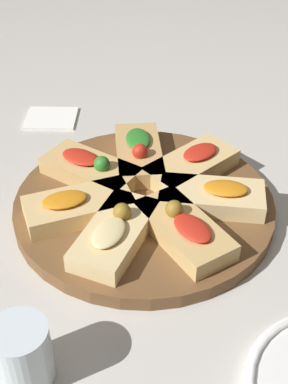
# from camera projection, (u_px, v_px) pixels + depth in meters

# --- Properties ---
(ground_plane) EXTENTS (3.00, 3.00, 0.00)m
(ground_plane) POSITION_uv_depth(u_px,v_px,m) (144.00, 210.00, 0.87)
(ground_plane) COLOR beige
(serving_board) EXTENTS (0.42, 0.42, 0.02)m
(serving_board) POSITION_uv_depth(u_px,v_px,m) (144.00, 205.00, 0.86)
(serving_board) COLOR brown
(serving_board) RESTS_ON ground_plane
(focaccia_slice_0) EXTENTS (0.17, 0.09, 0.04)m
(focaccia_slice_0) POSITION_uv_depth(u_px,v_px,m) (78.00, 206.00, 0.82)
(focaccia_slice_0) COLOR #DBB775
(focaccia_slice_0) RESTS_ON serving_board
(focaccia_slice_1) EXTENTS (0.16, 0.18, 0.05)m
(focaccia_slice_1) POSITION_uv_depth(u_px,v_px,m) (115.00, 233.00, 0.77)
(focaccia_slice_1) COLOR #E5C689
(focaccia_slice_1) RESTS_ON serving_board
(focaccia_slice_2) EXTENTS (0.12, 0.18, 0.05)m
(focaccia_slice_2) POSITION_uv_depth(u_px,v_px,m) (184.00, 229.00, 0.77)
(focaccia_slice_2) COLOR tan
(focaccia_slice_2) RESTS_ON serving_board
(focaccia_slice_3) EXTENTS (0.18, 0.13, 0.04)m
(focaccia_slice_3) POSITION_uv_depth(u_px,v_px,m) (213.00, 196.00, 0.84)
(focaccia_slice_3) COLOR #E5C689
(focaccia_slice_3) RESTS_ON serving_board
(focaccia_slice_4) EXTENTS (0.18, 0.14, 0.04)m
(focaccia_slice_4) POSITION_uv_depth(u_px,v_px,m) (192.00, 165.00, 0.90)
(focaccia_slice_4) COLOR #DBB775
(focaccia_slice_4) RESTS_ON serving_board
(focaccia_slice_5) EXTENTS (0.10, 0.17, 0.05)m
(focaccia_slice_5) POSITION_uv_depth(u_px,v_px,m) (139.00, 153.00, 0.93)
(focaccia_slice_5) COLOR tan
(focaccia_slice_5) RESTS_ON serving_board
(focaccia_slice_6) EXTENTS (0.17, 0.17, 0.05)m
(focaccia_slice_6) POSITION_uv_depth(u_px,v_px,m) (91.00, 169.00, 0.89)
(focaccia_slice_6) COLOR tan
(focaccia_slice_6) RESTS_ON serving_board
(water_glass) EXTENTS (0.07, 0.07, 0.08)m
(water_glass) POSITION_uv_depth(u_px,v_px,m) (22.00, 354.00, 0.60)
(water_glass) COLOR silver
(water_glass) RESTS_ON ground_plane
(napkin_stack) EXTENTS (0.12, 0.11, 0.01)m
(napkin_stack) POSITION_uv_depth(u_px,v_px,m) (51.00, 117.00, 1.10)
(napkin_stack) COLOR white
(napkin_stack) RESTS_ON ground_plane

